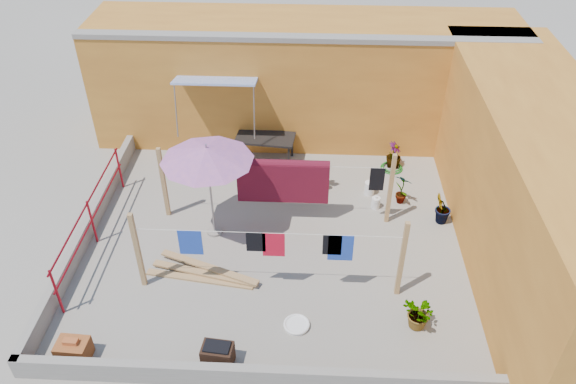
# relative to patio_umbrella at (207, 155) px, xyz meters

# --- Properties ---
(ground) EXTENTS (80.00, 80.00, 0.00)m
(ground) POSITION_rel_patio_umbrella_xyz_m (1.34, -0.22, -2.06)
(ground) COLOR #9E998E
(ground) RESTS_ON ground
(wall_back) EXTENTS (11.00, 3.27, 3.21)m
(wall_back) POSITION_rel_patio_umbrella_xyz_m (1.84, 4.48, -0.45)
(wall_back) COLOR #C7802B
(wall_back) RESTS_ON ground
(wall_right) EXTENTS (2.40, 9.00, 3.20)m
(wall_right) POSITION_rel_patio_umbrella_xyz_m (6.54, -0.22, -0.46)
(wall_right) COLOR #C7802B
(wall_right) RESTS_ON ground
(parapet_front) EXTENTS (8.30, 0.16, 0.44)m
(parapet_front) POSITION_rel_patio_umbrella_xyz_m (1.34, -3.80, -1.84)
(parapet_front) COLOR gray
(parapet_front) RESTS_ON ground
(parapet_left) EXTENTS (0.16, 7.30, 0.44)m
(parapet_left) POSITION_rel_patio_umbrella_xyz_m (-2.74, -0.22, -1.84)
(parapet_left) COLOR gray
(parapet_left) RESTS_ON ground
(red_railing) EXTENTS (0.05, 4.20, 1.10)m
(red_railing) POSITION_rel_patio_umbrella_xyz_m (-2.51, -0.42, -1.34)
(red_railing) COLOR maroon
(red_railing) RESTS_ON ground
(clothesline_rig) EXTENTS (5.09, 2.35, 1.80)m
(clothesline_rig) POSITION_rel_patio_umbrella_xyz_m (1.48, 0.36, -1.05)
(clothesline_rig) COLOR tan
(clothesline_rig) RESTS_ON ground
(patio_umbrella) EXTENTS (2.09, 2.09, 2.30)m
(patio_umbrella) POSITION_rel_patio_umbrella_xyz_m (0.00, 0.00, 0.00)
(patio_umbrella) COLOR gray
(patio_umbrella) RESTS_ON ground
(outdoor_table) EXTENTS (1.56, 0.90, 0.70)m
(outdoor_table) POSITION_rel_patio_umbrella_xyz_m (0.90, 2.95, -1.43)
(outdoor_table) COLOR black
(outdoor_table) RESTS_ON ground
(brick_stack) EXTENTS (0.57, 0.42, 0.48)m
(brick_stack) POSITION_rel_patio_umbrella_xyz_m (-1.92, -3.42, -1.86)
(brick_stack) COLOR #9A4E23
(brick_stack) RESTS_ON ground
(lumber_pile) EXTENTS (2.34, 0.95, 0.14)m
(lumber_pile) POSITION_rel_patio_umbrella_xyz_m (-0.00, -1.34, -1.99)
(lumber_pile) COLOR tan
(lumber_pile) RESTS_ON ground
(brazier) EXTENTS (0.56, 0.41, 0.48)m
(brazier) POSITION_rel_patio_umbrella_xyz_m (0.59, -3.42, -1.83)
(brazier) COLOR #311E13
(brazier) RESTS_ON ground
(white_basin) EXTENTS (0.49, 0.49, 0.09)m
(white_basin) POSITION_rel_patio_umbrella_xyz_m (1.91, -2.55, -2.02)
(white_basin) COLOR white
(white_basin) RESTS_ON ground
(water_jug_a) EXTENTS (0.25, 0.25, 0.38)m
(water_jug_a) POSITION_rel_patio_umbrella_xyz_m (3.52, 1.59, -1.89)
(water_jug_a) COLOR white
(water_jug_a) RESTS_ON ground
(water_jug_b) EXTENTS (0.20, 0.20, 0.32)m
(water_jug_b) POSITION_rel_patio_umbrella_xyz_m (3.63, 1.06, -1.92)
(water_jug_b) COLOR white
(water_jug_b) RESTS_ON ground
(green_hose) EXTENTS (0.57, 0.57, 0.08)m
(green_hose) POSITION_rel_patio_umbrella_xyz_m (4.17, 2.69, -2.02)
(green_hose) COLOR #18701C
(green_hose) RESTS_ON ground
(plant_back_a) EXTENTS (0.99, 0.98, 0.84)m
(plant_back_a) POSITION_rel_patio_umbrella_xyz_m (2.09, 1.75, -1.65)
(plant_back_a) COLOR #175218
(plant_back_a) RESTS_ON ground
(plant_back_b) EXTENTS (0.50, 0.50, 0.70)m
(plant_back_b) POSITION_rel_patio_umbrella_xyz_m (4.20, 2.78, -1.71)
(plant_back_b) COLOR #175218
(plant_back_b) RESTS_ON ground
(plant_right_a) EXTENTS (0.52, 0.49, 0.81)m
(plant_right_a) POSITION_rel_patio_umbrella_xyz_m (4.24, 1.29, -1.66)
(plant_right_a) COLOR #175218
(plant_right_a) RESTS_ON ground
(plant_right_b) EXTENTS (0.56, 0.56, 0.79)m
(plant_right_b) POSITION_rel_patio_umbrella_xyz_m (5.04, 0.58, -1.67)
(plant_right_b) COLOR #175218
(plant_right_b) RESTS_ON ground
(plant_right_c) EXTENTS (0.77, 0.79, 0.67)m
(plant_right_c) POSITION_rel_patio_umbrella_xyz_m (4.14, -2.44, -1.73)
(plant_right_c) COLOR #175218
(plant_right_c) RESTS_ON ground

